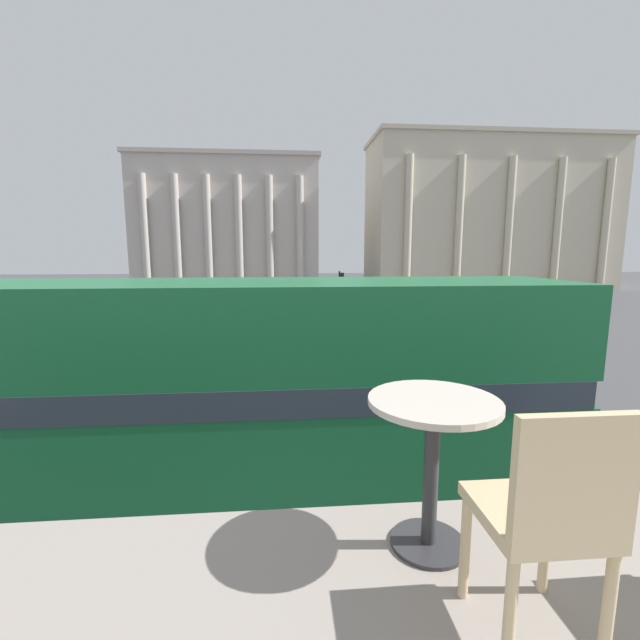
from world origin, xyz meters
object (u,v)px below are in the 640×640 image
object	(u,v)px
plaza_building_right	(488,215)
traffic_light_near	(434,323)
pedestrian_olive	(330,308)
double_decker_bus	(244,393)
pedestrian_yellow	(174,370)
traffic_light_mid	(367,311)
traffic_light_far	(341,291)
cafe_chair_0	(548,513)
plaza_building_left	(230,225)
cafe_dining_table	(432,439)
pedestrian_black	(372,304)

from	to	relation	value
plaza_building_right	traffic_light_near	bearing A→B (deg)	-117.49
traffic_light_near	pedestrian_olive	distance (m)	17.40
double_decker_bus	pedestrian_yellow	world-z (taller)	double_decker_bus
traffic_light_mid	traffic_light_far	world-z (taller)	traffic_light_far
cafe_chair_0	pedestrian_olive	size ratio (longest dim) A/B	0.57
traffic_light_mid	traffic_light_far	xyz separation A→B (m)	(-0.15, 7.86, 0.22)
cafe_chair_0	pedestrian_olive	bearing A→B (deg)	92.01
double_decker_bus	cafe_chair_0	xyz separation A→B (m)	(1.58, -5.95, 1.52)
traffic_light_far	double_decker_bus	bearing A→B (deg)	-102.48
double_decker_bus	plaza_building_left	bearing A→B (deg)	94.37
cafe_dining_table	traffic_light_near	xyz separation A→B (m)	(4.00, 10.91, -1.29)
cafe_chair_0	pedestrian_black	size ratio (longest dim) A/B	0.50
traffic_light_mid	pedestrian_black	size ratio (longest dim) A/B	1.80
pedestrian_black	pedestrian_olive	bearing A→B (deg)	-3.92
traffic_light_near	cafe_chair_0	bearing A→B (deg)	-108.33
double_decker_bus	pedestrian_yellow	size ratio (longest dim) A/B	6.84
plaza_building_right	pedestrian_olive	size ratio (longest dim) A/B	20.80
cafe_chair_0	pedestrian_yellow	distance (m)	13.99
plaza_building_right	pedestrian_yellow	xyz separation A→B (m)	(-32.17, -44.40, -9.06)
traffic_light_near	pedestrian_yellow	distance (m)	8.62
pedestrian_olive	pedestrian_black	distance (m)	3.22
plaza_building_right	traffic_light_far	distance (m)	40.83
traffic_light_mid	traffic_light_far	bearing A→B (deg)	91.11
plaza_building_right	traffic_light_far	bearing A→B (deg)	-128.24
pedestrian_olive	cafe_dining_table	bearing A→B (deg)	57.14
double_decker_bus	pedestrian_black	world-z (taller)	double_decker_bus
cafe_dining_table	plaza_building_right	distance (m)	63.49
plaza_building_left	pedestrian_olive	bearing A→B (deg)	-71.58
traffic_light_near	traffic_light_far	distance (m)	14.36
plaza_building_right	pedestrian_olive	distance (m)	39.15
double_decker_bus	plaza_building_right	world-z (taller)	plaza_building_right
traffic_light_near	pedestrian_black	xyz separation A→B (m)	(1.82, 17.85, -1.58)
pedestrian_olive	double_decker_bus	bearing A→B (deg)	52.50
double_decker_bus	traffic_light_far	bearing A→B (deg)	75.13
pedestrian_yellow	pedestrian_black	bearing A→B (deg)	-141.64
cafe_chair_0	pedestrian_yellow	bearing A→B (deg)	116.25
traffic_light_far	traffic_light_near	bearing A→B (deg)	-86.06
double_decker_bus	traffic_light_near	size ratio (longest dim) A/B	2.76
traffic_light_far	plaza_building_left	bearing A→B (deg)	107.48
plaza_building_left	plaza_building_right	size ratio (longest dim) A/B	0.73
cafe_dining_table	pedestrian_olive	distance (m)	28.46
cafe_chair_0	plaza_building_right	world-z (taller)	plaza_building_right
cafe_dining_table	plaza_building_right	size ratio (longest dim) A/B	0.02
plaza_building_left	traffic_light_mid	xyz separation A→B (m)	(10.95, -42.16, -6.39)
cafe_chair_0	traffic_light_far	bearing A→B (deg)	90.68
cafe_dining_table	traffic_light_far	size ratio (longest dim) A/B	0.20
cafe_chair_0	double_decker_bus	bearing A→B (deg)	111.75
double_decker_bus	plaza_building_left	xyz separation A→B (m)	(-6.41, 54.14, 6.17)
plaza_building_right	cafe_chair_0	bearing A→B (deg)	-115.75
pedestrian_olive	cafe_chair_0	bearing A→B (deg)	57.66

